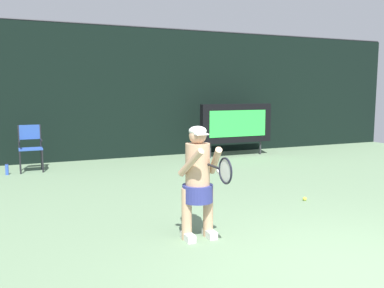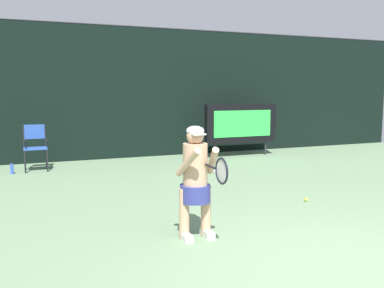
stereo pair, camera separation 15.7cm
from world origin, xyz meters
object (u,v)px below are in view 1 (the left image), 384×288
water_bottle (7,170)px  tennis_ball_loose (305,199)px  umpire_chair (30,145)px  tennis_racket (224,170)px  tennis_player (198,178)px  scoreboard (236,123)px

water_bottle → tennis_ball_loose: size_ratio=3.90×
umpire_chair → water_bottle: (-0.52, -0.25, -0.50)m
umpire_chair → tennis_racket: tennis_racket is taller
umpire_chair → tennis_ball_loose: 6.32m
tennis_racket → tennis_ball_loose: (2.34, 1.48, -0.94)m
tennis_racket → tennis_ball_loose: 2.92m
umpire_chair → tennis_ball_loose: umpire_chair is taller
umpire_chair → tennis_ball_loose: size_ratio=15.88×
umpire_chair → tennis_racket: bearing=-73.2°
water_bottle → tennis_player: bearing=-66.8°
scoreboard → tennis_ball_loose: 5.07m
scoreboard → water_bottle: (-6.06, -0.37, -0.82)m
water_bottle → tennis_ball_loose: 6.48m
umpire_chair → tennis_ball_loose: bearing=-48.2°
tennis_ball_loose → umpire_chair: bearing=131.8°
tennis_ball_loose → tennis_racket: bearing=-147.7°
scoreboard → tennis_player: scoreboard is taller
water_bottle → tennis_player: tennis_player is taller
tennis_ball_loose → water_bottle: bearing=136.8°
umpire_chair → tennis_player: 5.89m
umpire_chair → scoreboard: bearing=1.2°
tennis_racket → tennis_ball_loose: size_ratio=8.85×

